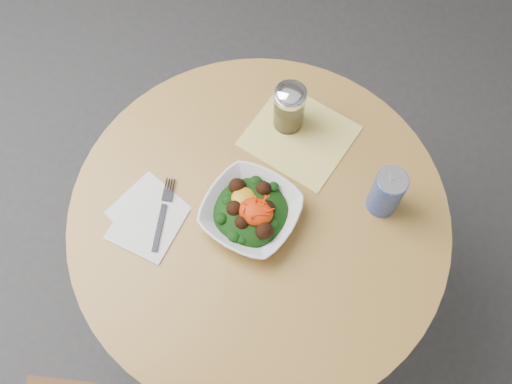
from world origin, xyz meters
TOP-DOWN VIEW (x-y plane):
  - ground at (0.00, 0.00)m, footprint 6.00×6.00m
  - table at (0.00, 0.00)m, footprint 0.90×0.90m
  - cloth_napkin at (0.01, 0.24)m, footprint 0.28×0.26m
  - paper_napkins at (-0.24, -0.11)m, footprint 0.19×0.20m
  - salad_bowl at (-0.02, -0.01)m, footprint 0.24×0.24m
  - fork at (-0.21, -0.08)m, footprint 0.07×0.18m
  - spice_shaker at (-0.03, 0.26)m, footprint 0.08×0.08m
  - beverage_can at (0.25, 0.14)m, footprint 0.07×0.07m

SIDE VIEW (x-z plane):
  - ground at x=0.00m, z-range 0.00..0.00m
  - table at x=0.00m, z-range 0.18..0.93m
  - cloth_napkin at x=0.01m, z-range 0.75..0.75m
  - paper_napkins at x=-0.24m, z-range 0.75..0.75m
  - fork at x=-0.21m, z-range 0.75..0.76m
  - salad_bowl at x=-0.02m, z-range 0.74..0.82m
  - beverage_can at x=0.25m, z-range 0.75..0.89m
  - spice_shaker at x=-0.03m, z-range 0.75..0.89m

